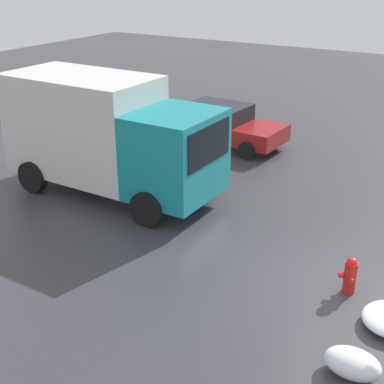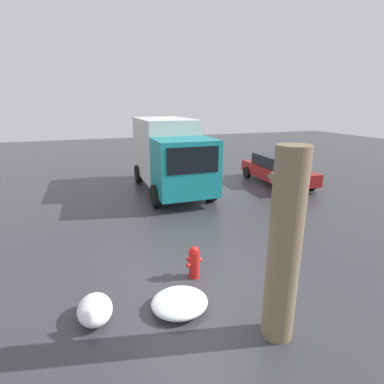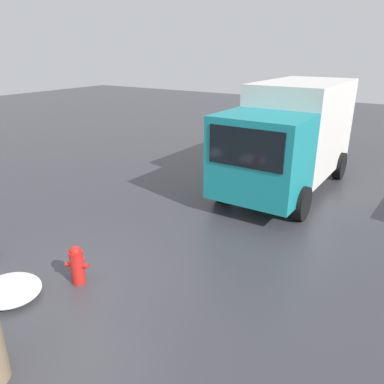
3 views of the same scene
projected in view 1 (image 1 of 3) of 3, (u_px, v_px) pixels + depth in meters
ground_plane at (348, 292)px, 10.66m from camera, size 60.00×60.00×0.00m
fire_hydrant at (350, 275)px, 10.50m from camera, size 0.36×0.45×0.78m
delivery_truck at (107, 133)px, 14.57m from camera, size 6.15×2.64×3.24m
parked_car at (221, 124)px, 18.91m from camera, size 4.51×2.23×1.42m
snow_pile_curbside at (353, 363)px, 8.48m from camera, size 0.91×0.64×0.42m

